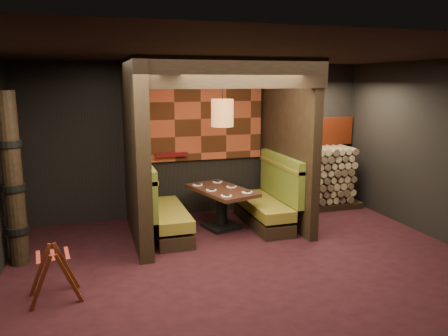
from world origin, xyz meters
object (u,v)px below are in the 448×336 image
dining_table (222,202)px  firewood_stack (318,178)px  booth_bench_left (162,212)px  booth_bench_right (268,203)px  totem_column (13,181)px  luggage_rack (54,272)px  pendant_lamp (222,113)px

dining_table → firewood_stack: bearing=15.7°
booth_bench_left → booth_bench_right: bearing=0.0°
totem_column → dining_table: bearing=11.4°
booth_bench_left → booth_bench_right: 1.89m
booth_bench_left → totem_column: bearing=-165.2°
booth_bench_left → luggage_rack: 2.35m
dining_table → pendant_lamp: (0.00, -0.05, 1.53)m
pendant_lamp → totem_column: 3.29m
booth_bench_left → dining_table: size_ratio=1.08×
booth_bench_right → pendant_lamp: pendant_lamp is taller
booth_bench_left → pendant_lamp: 1.91m
firewood_stack → dining_table: bearing=-164.3°
booth_bench_right → dining_table: 0.85m
dining_table → firewood_stack: size_ratio=0.85×
booth_bench_right → firewood_stack: bearing=27.3°
pendant_lamp → firewood_stack: bearing=16.9°
booth_bench_left → firewood_stack: 3.33m
luggage_rack → totem_column: 1.58m
booth_bench_right → luggage_rack: booth_bench_right is taller
pendant_lamp → luggage_rack: 3.58m
booth_bench_left → luggage_rack: booth_bench_left is taller
totem_column → booth_bench_left: bearing=14.8°
booth_bench_right → firewood_stack: firewood_stack is taller
luggage_rack → firewood_stack: (4.80, 2.47, 0.28)m
booth_bench_left → totem_column: 2.30m
totem_column → firewood_stack: 5.51m
dining_table → pendant_lamp: size_ratio=1.37×
firewood_stack → totem_column: bearing=-166.8°
booth_bench_right → totem_column: totem_column is taller
booth_bench_right → pendant_lamp: size_ratio=1.49×
firewood_stack → luggage_rack: bearing=-152.8°
dining_table → totem_column: 3.28m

